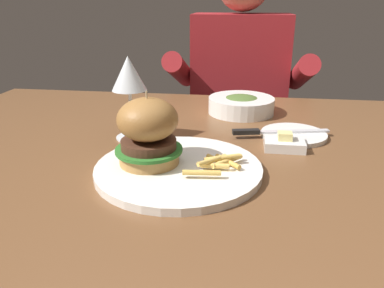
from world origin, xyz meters
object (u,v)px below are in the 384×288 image
(wine_glass, at_px, (129,77))
(soup_bowl, at_px, (241,104))
(burger_sandwich, at_px, (148,131))
(diner_person, at_px, (237,122))
(main_plate, at_px, (179,169))
(bread_plate, at_px, (294,135))
(table_knife, at_px, (272,132))
(butter_dish, at_px, (284,143))

(wine_glass, bearing_deg, soup_bowl, 44.68)
(soup_bowl, bearing_deg, burger_sandwich, -112.09)
(burger_sandwich, bearing_deg, diner_person, 80.41)
(main_plate, relative_size, bread_plate, 2.05)
(table_knife, bearing_deg, butter_dish, -71.97)
(diner_person, bearing_deg, butter_dish, -81.52)
(burger_sandwich, relative_size, diner_person, 0.11)
(table_knife, height_order, butter_dish, butter_dish)
(butter_dish, bearing_deg, main_plate, -144.25)
(soup_bowl, relative_size, diner_person, 0.15)
(burger_sandwich, distance_m, bread_plate, 0.36)
(table_knife, relative_size, soup_bowl, 1.23)
(main_plate, height_order, butter_dish, butter_dish)
(wine_glass, xyz_separation_m, diner_person, (0.22, 0.70, -0.31))
(main_plate, xyz_separation_m, butter_dish, (0.20, 0.14, 0.00))
(burger_sandwich, bearing_deg, butter_dish, 28.62)
(burger_sandwich, bearing_deg, bread_plate, 37.47)
(wine_glass, distance_m, bread_plate, 0.39)
(wine_glass, xyz_separation_m, bread_plate, (0.36, 0.06, -0.13))
(burger_sandwich, relative_size, bread_plate, 0.91)
(table_knife, height_order, soup_bowl, soup_bowl)
(main_plate, height_order, burger_sandwich, burger_sandwich)
(butter_dish, bearing_deg, burger_sandwich, -151.38)
(main_plate, height_order, bread_plate, main_plate)
(burger_sandwich, height_order, butter_dish, burger_sandwich)
(wine_glass, height_order, diner_person, diner_person)
(burger_sandwich, bearing_deg, soup_bowl, 67.91)
(wine_glass, bearing_deg, diner_person, 72.32)
(bread_plate, height_order, diner_person, diner_person)
(bread_plate, xyz_separation_m, butter_dish, (-0.03, -0.08, 0.01))
(main_plate, height_order, diner_person, diner_person)
(diner_person, bearing_deg, burger_sandwich, -99.59)
(wine_glass, height_order, soup_bowl, wine_glass)
(burger_sandwich, bearing_deg, table_knife, 41.48)
(butter_dish, bearing_deg, diner_person, 98.48)
(main_plate, bearing_deg, burger_sandwich, 174.99)
(wine_glass, relative_size, butter_dish, 2.22)
(main_plate, relative_size, wine_glass, 1.65)
(table_knife, xyz_separation_m, soup_bowl, (-0.07, 0.19, 0.01))
(burger_sandwich, height_order, diner_person, diner_person)
(table_knife, distance_m, diner_person, 0.68)
(butter_dish, height_order, diner_person, diner_person)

